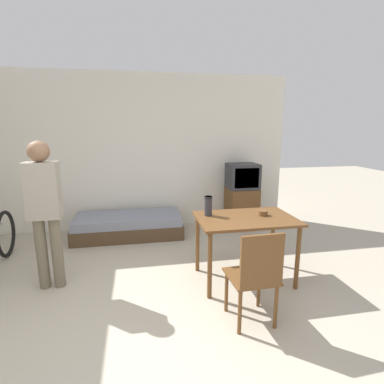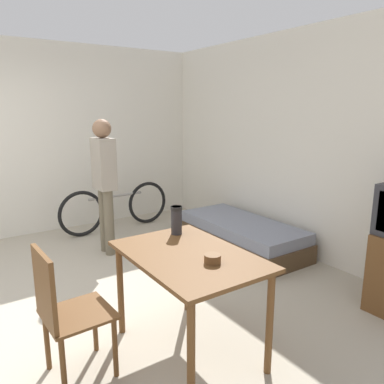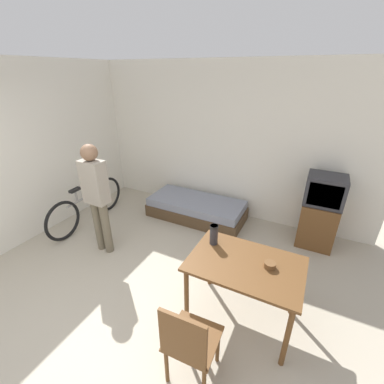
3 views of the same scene
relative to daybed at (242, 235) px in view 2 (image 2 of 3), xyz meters
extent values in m
plane|color=#B2A893|center=(0.13, -2.78, -0.18)|extent=(20.00, 20.00, 0.00)
cube|color=silver|center=(0.13, 0.50, 1.17)|extent=(5.55, 0.06, 2.70)
cube|color=silver|center=(-2.17, -1.16, 1.17)|extent=(0.06, 4.25, 2.70)
cube|color=#4C3823|center=(0.00, 0.00, -0.07)|extent=(1.77, 0.78, 0.22)
cube|color=gray|center=(0.00, 0.00, 0.11)|extent=(1.72, 0.76, 0.14)
cube|color=brown|center=(1.39, -1.75, 0.58)|extent=(1.13, 0.75, 0.03)
cylinder|color=brown|center=(0.88, -2.06, 0.19)|extent=(0.05, 0.05, 0.75)
cylinder|color=brown|center=(1.89, -2.06, 0.19)|extent=(0.05, 0.05, 0.75)
cylinder|color=brown|center=(0.88, -1.43, 0.19)|extent=(0.05, 0.05, 0.75)
cylinder|color=brown|center=(1.89, -1.43, 0.19)|extent=(0.05, 0.05, 0.75)
cube|color=brown|center=(1.17, -2.49, 0.26)|extent=(0.44, 0.44, 0.02)
cube|color=brown|center=(1.18, -2.68, 0.51)|extent=(0.39, 0.05, 0.47)
cylinder|color=brown|center=(1.34, -2.31, 0.04)|extent=(0.04, 0.04, 0.43)
cylinder|color=brown|center=(0.99, -2.32, 0.04)|extent=(0.04, 0.04, 0.43)
cylinder|color=brown|center=(1.35, -2.65, 0.04)|extent=(0.04, 0.04, 0.43)
cylinder|color=brown|center=(1.01, -2.67, 0.04)|extent=(0.04, 0.04, 0.43)
torus|color=black|center=(-1.67, -0.49, 0.15)|extent=(0.08, 0.66, 0.66)
torus|color=black|center=(-1.62, -1.57, 0.15)|extent=(0.08, 0.66, 0.66)
cylinder|color=gray|center=(-1.65, -1.03, 0.33)|extent=(0.08, 0.84, 0.04)
cylinder|color=gray|center=(-1.64, -1.23, 0.43)|extent=(0.04, 0.04, 0.20)
cube|color=black|center=(-1.64, -1.23, 0.55)|extent=(0.09, 0.20, 0.04)
cylinder|color=#6B604C|center=(-0.91, -1.50, 0.23)|extent=(0.12, 0.12, 0.82)
cylinder|color=#6B604C|center=(-0.75, -1.50, 0.23)|extent=(0.12, 0.12, 0.82)
cube|color=#9E9384|center=(-0.83, -1.50, 0.95)|extent=(0.34, 0.20, 0.62)
sphere|color=#846047|center=(-0.83, -1.50, 1.37)|extent=(0.22, 0.22, 0.22)
cylinder|color=#2D2D33|center=(0.98, -1.59, 0.71)|extent=(0.09, 0.09, 0.23)
cylinder|color=black|center=(0.98, -1.59, 0.82)|extent=(0.09, 0.09, 0.03)
cylinder|color=brown|center=(1.61, -1.70, 0.63)|extent=(0.11, 0.11, 0.06)
camera|label=1|loc=(0.16, -4.88, 1.63)|focal=28.00mm
camera|label=2|loc=(3.46, -3.12, 1.60)|focal=35.00mm
camera|label=3|loc=(1.81, -3.78, 2.33)|focal=24.00mm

